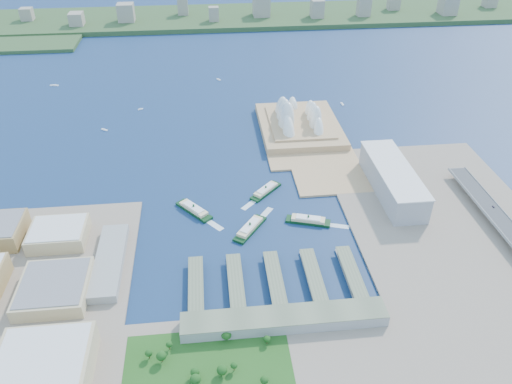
{
  "coord_description": "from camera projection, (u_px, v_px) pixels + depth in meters",
  "views": [
    {
      "loc": [
        -47.63,
        -461.21,
        380.82
      ],
      "look_at": [
        9.9,
        74.61,
        18.0
      ],
      "focal_mm": 35.0,
      "sensor_mm": 36.0,
      "label": 1
    }
  ],
  "objects": [
    {
      "name": "ground",
      "position": [
        254.0,
        239.0,
        597.3
      ],
      "size": [
        3000.0,
        3000.0,
        0.0
      ],
      "primitive_type": "plane",
      "color": "#0E2443",
      "rests_on": "ground"
    },
    {
      "name": "far_shore",
      "position": [
        218.0,
        17.0,
        1402.23
      ],
      "size": [
        2200.0,
        260.0,
        12.0
      ],
      "primitive_type": "cube",
      "color": "#2D4926",
      "rests_on": "ground"
    },
    {
      "name": "east_land",
      "position": [
        465.0,
        252.0,
        576.48
      ],
      "size": [
        240.0,
        500.0,
        3.0
      ],
      "primitive_type": "cube",
      "color": "gray",
      "rests_on": "ground"
    },
    {
      "name": "ferry_d",
      "position": [
        308.0,
        219.0,
        622.55
      ],
      "size": [
        57.11,
        30.29,
        10.48
      ],
      "primitive_type": null,
      "rotation": [
        0.0,
        0.0,
        1.26
      ],
      "color": "black",
      "rests_on": "ground"
    },
    {
      "name": "boat_d",
      "position": [
        54.0,
        85.0,
        997.1
      ],
      "size": [
        16.85,
        5.61,
        2.79
      ],
      "primitive_type": null,
      "rotation": [
        0.0,
        0.0,
        1.45
      ],
      "color": "white",
      "rests_on": "ground"
    },
    {
      "name": "terminal_building",
      "position": [
        284.0,
        320.0,
        482.26
      ],
      "size": [
        200.0,
        28.0,
        12.0
      ],
      "primitive_type": "cube",
      "color": "gray",
      "rests_on": "south_land"
    },
    {
      "name": "boat_b",
      "position": [
        141.0,
        109.0,
        903.38
      ],
      "size": [
        9.55,
        6.92,
        2.45
      ],
      "primitive_type": null,
      "rotation": [
        0.0,
        0.0,
        2.04
      ],
      "color": "white",
      "rests_on": "ground"
    },
    {
      "name": "ferry_b",
      "position": [
        266.0,
        189.0,
        678.27
      ],
      "size": [
        47.46,
        48.91,
        10.27
      ],
      "primitive_type": null,
      "rotation": [
        0.0,
        0.0,
        -0.76
      ],
      "color": "black",
      "rests_on": "ground"
    },
    {
      "name": "boat_c",
      "position": [
        342.0,
        104.0,
        921.65
      ],
      "size": [
        4.28,
        12.47,
        2.76
      ],
      "primitive_type": null,
      "rotation": [
        0.0,
        0.0,
        3.2
      ],
      "color": "white",
      "rests_on": "ground"
    },
    {
      "name": "car_c",
      "position": [
        493.0,
        207.0,
        626.78
      ],
      "size": [
        1.86,
        4.58,
        1.33
      ],
      "primitive_type": "imported",
      "rotation": [
        0.0,
        0.0,
        3.14
      ],
      "color": "slate",
      "rests_on": "expressway"
    },
    {
      "name": "far_skyline",
      "position": [
        218.0,
        7.0,
        1367.02
      ],
      "size": [
        1900.0,
        140.0,
        55.0
      ],
      "primitive_type": null,
      "color": "gray",
      "rests_on": "far_shore"
    },
    {
      "name": "peninsula",
      "position": [
        303.0,
        134.0,
        820.42
      ],
      "size": [
        135.0,
        220.0,
        3.0
      ],
      "primitive_type": "cube",
      "color": "tan",
      "rests_on": "ground"
    },
    {
      "name": "park",
      "position": [
        208.0,
        374.0,
        429.13
      ],
      "size": [
        150.0,
        110.0,
        16.0
      ],
      "primitive_type": null,
      "color": "#194714",
      "rests_on": "south_land"
    },
    {
      "name": "ferry_a",
      "position": [
        194.0,
        208.0,
        640.99
      ],
      "size": [
        48.32,
        54.49,
        11.01
      ],
      "primitive_type": null,
      "rotation": [
        0.0,
        0.0,
        0.68
      ],
      "color": "black",
      "rests_on": "ground"
    },
    {
      "name": "west_buildings",
      "position": [
        18.0,
        287.0,
        508.21
      ],
      "size": [
        200.0,
        280.0,
        27.0
      ],
      "primitive_type": null,
      "color": "olive",
      "rests_on": "west_land"
    },
    {
      "name": "ferry_c",
      "position": [
        250.0,
        227.0,
        609.25
      ],
      "size": [
        46.0,
        55.94,
        11.01
      ],
      "primitive_type": null,
      "rotation": [
        0.0,
        0.0,
        2.52
      ],
      "color": "black",
      "rests_on": "ground"
    },
    {
      "name": "toaster_building",
      "position": [
        392.0,
        180.0,
        669.1
      ],
      "size": [
        45.0,
        155.0,
        35.0
      ],
      "primitive_type": "cube",
      "color": "gray",
      "rests_on": "east_land"
    },
    {
      "name": "west_land",
      "position": [
        12.0,
        324.0,
        487.72
      ],
      "size": [
        220.0,
        390.0,
        3.0
      ],
      "primitive_type": "cube",
      "color": "gray",
      "rests_on": "ground"
    },
    {
      "name": "boat_e",
      "position": [
        219.0,
        79.0,
        1023.05
      ],
      "size": [
        9.16,
        11.03,
        2.7
      ],
      "primitive_type": null,
      "rotation": [
        0.0,
        0.0,
        0.61
      ],
      "color": "white",
      "rests_on": "ground"
    },
    {
      "name": "boat_a",
      "position": [
        104.0,
        130.0,
        835.25
      ],
      "size": [
        12.0,
        9.47,
        2.39
      ],
      "primitive_type": null,
      "rotation": [
        0.0,
        0.0,
        0.98
      ],
      "color": "white",
      "rests_on": "ground"
    },
    {
      "name": "ferry_wharves",
      "position": [
        275.0,
        280.0,
        534.08
      ],
      "size": [
        184.0,
        90.0,
        9.3
      ],
      "primitive_type": null,
      "color": "#5A634B",
      "rests_on": "ground"
    },
    {
      "name": "opera_house",
      "position": [
        300.0,
        112.0,
        819.66
      ],
      "size": [
        134.0,
        180.0,
        58.0
      ],
      "primitive_type": null,
      "color": "white",
      "rests_on": "peninsula"
    }
  ]
}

